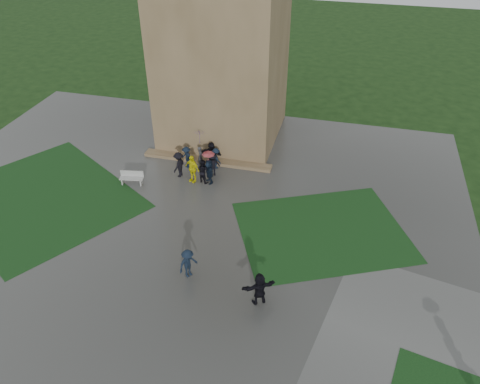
% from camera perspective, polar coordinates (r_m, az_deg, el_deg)
% --- Properties ---
extents(ground, '(120.00, 120.00, 0.00)m').
position_cam_1_polar(ground, '(24.68, -11.52, -8.87)').
color(ground, black).
extents(plaza, '(34.00, 34.00, 0.02)m').
position_cam_1_polar(plaza, '(25.99, -9.75, -5.93)').
color(plaza, '#363634').
rests_on(plaza, ground).
extents(lawn_inset_left, '(14.10, 13.46, 0.01)m').
position_cam_1_polar(lawn_inset_left, '(31.22, -22.86, -0.67)').
color(lawn_inset_left, black).
rests_on(lawn_inset_left, plaza).
extents(lawn_inset_right, '(11.12, 10.15, 0.01)m').
position_cam_1_polar(lawn_inset_right, '(26.64, 9.97, -4.75)').
color(lawn_inset_right, black).
rests_on(lawn_inset_right, plaza).
extents(tower, '(8.00, 8.00, 18.00)m').
position_cam_1_polar(tower, '(32.90, -2.22, 21.21)').
color(tower, brown).
rests_on(tower, ground).
extents(tower_plinth, '(9.00, 0.80, 0.22)m').
position_cam_1_polar(tower_plinth, '(32.39, -4.02, 3.88)').
color(tower_plinth, brown).
rests_on(tower_plinth, plaza).
extents(bench, '(1.56, 0.72, 0.87)m').
position_cam_1_polar(bench, '(30.64, -13.05, 1.72)').
color(bench, '#A6A5A1').
rests_on(bench, plaza).
extents(visitor_cluster, '(3.25, 3.32, 2.64)m').
position_cam_1_polar(visitor_cluster, '(30.58, -4.75, 3.87)').
color(visitor_cluster, black).
rests_on(visitor_cluster, plaza).
extents(pedestrian_mid, '(1.02, 1.17, 1.62)m').
position_cam_1_polar(pedestrian_mid, '(23.29, -6.35, -8.65)').
color(pedestrian_mid, black).
rests_on(pedestrian_mid, plaza).
extents(pedestrian_near, '(1.69, 1.33, 1.74)m').
position_cam_1_polar(pedestrian_near, '(21.90, 2.39, -11.70)').
color(pedestrian_near, black).
rests_on(pedestrian_near, plaza).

